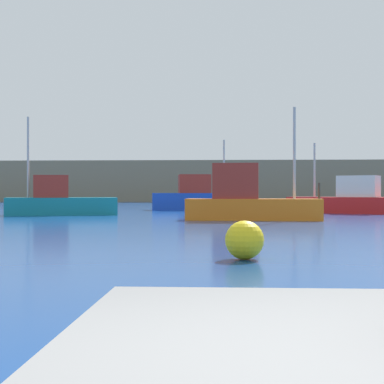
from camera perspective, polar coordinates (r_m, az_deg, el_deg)
hillside_backdrop at (r=81.33m, az=3.26°, el=0.93°), size 140.00×14.70×5.06m
fishing_boat_teal at (r=33.85m, az=-12.19°, el=-0.83°), size 6.07×3.08×5.25m
fishing_boat_orange at (r=27.46m, az=5.20°, el=-0.74°), size 6.04×1.92×4.99m
fishing_boat_blue at (r=42.40m, az=0.44°, el=-0.48°), size 6.39×2.88×4.84m
fishing_boat_red at (r=36.87m, az=14.59°, el=-0.78°), size 7.30×4.93×4.17m
mooring_buoy at (r=11.57m, az=4.87°, el=-4.45°), size 0.73×0.73×0.73m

